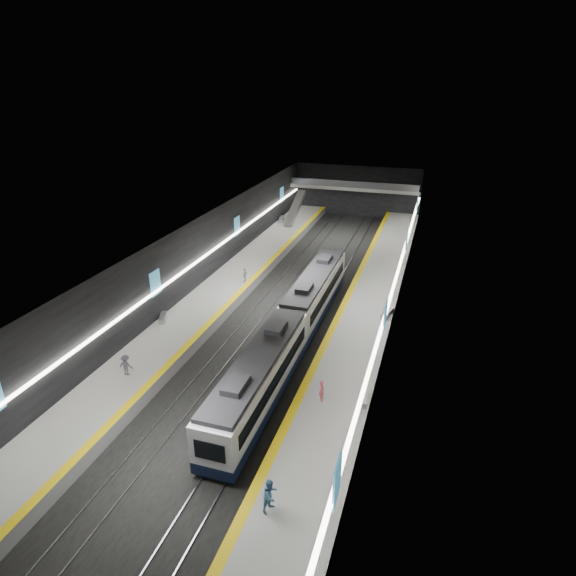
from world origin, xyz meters
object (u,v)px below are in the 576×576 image
(passenger_left_a, at_px, (245,275))
(passenger_left_b, at_px, (126,365))
(passenger_right_b, at_px, (270,495))
(bench_left_near, at_px, (163,318))
(bench_left_far, at_px, (282,218))
(bench_right_far, at_px, (387,313))
(train, at_px, (291,327))
(passenger_right_a, at_px, (322,391))
(bench_right_near, at_px, (363,398))
(escalator, at_px, (295,208))

(passenger_left_a, height_order, passenger_left_b, passenger_left_b)
(passenger_right_b, bearing_deg, bench_left_near, 66.42)
(bench_left_far, bearing_deg, bench_right_far, -65.96)
(passenger_left_a, bearing_deg, passenger_left_b, -4.49)
(train, height_order, bench_left_far, train)
(bench_right_far, bearing_deg, passenger_right_a, -88.20)
(bench_right_near, height_order, passenger_left_a, passenger_left_a)
(passenger_left_a, bearing_deg, bench_left_far, -170.23)
(bench_right_near, relative_size, passenger_right_a, 1.17)
(escalator, bearing_deg, passenger_left_a, -85.85)
(bench_left_near, relative_size, passenger_left_b, 1.14)
(passenger_right_b, bearing_deg, train, 35.80)
(train, distance_m, passenger_left_a, 13.04)
(passenger_right_a, xyz_separation_m, passenger_left_b, (-14.28, -1.38, 0.05))
(passenger_right_b, bearing_deg, bench_right_far, 14.79)
(escalator, height_order, passenger_left_b, escalator)
(escalator, bearing_deg, bench_right_near, -67.12)
(bench_left_near, bearing_deg, passenger_right_a, -46.16)
(passenger_right_a, bearing_deg, train, 9.56)
(bench_left_near, height_order, passenger_right_b, passenger_right_b)
(train, xyz_separation_m, bench_left_far, (-12.00, 33.56, -0.94))
(passenger_right_a, bearing_deg, bench_right_near, -95.72)
(bench_right_near, relative_size, passenger_right_b, 0.94)
(passenger_right_b, distance_m, passenger_left_b, 16.13)
(train, bearing_deg, bench_right_far, 44.40)
(passenger_right_a, bearing_deg, escalator, -2.73)
(bench_right_far, bearing_deg, escalator, 134.73)
(bench_right_far, relative_size, passenger_left_b, 1.24)
(passenger_left_a, xyz_separation_m, passenger_left_b, (-1.69, -18.51, 0.03))
(bench_left_near, distance_m, passenger_right_a, 17.76)
(bench_left_far, distance_m, passenger_right_b, 52.54)
(bench_left_near, height_order, passenger_left_b, passenger_left_b)
(passenger_left_a, bearing_deg, bench_right_far, 78.82)
(bench_right_far, distance_m, passenger_left_b, 22.84)
(passenger_right_a, height_order, passenger_right_b, passenger_right_b)
(train, relative_size, bench_left_far, 14.54)
(train, relative_size, passenger_left_b, 18.47)
(bench_right_near, bearing_deg, escalator, 105.76)
(bench_left_far, relative_size, bench_right_far, 1.02)
(bench_right_far, bearing_deg, passenger_left_b, -125.27)
(passenger_right_b, xyz_separation_m, passenger_left_a, (-12.30, 26.55, -0.17))
(bench_right_far, distance_m, passenger_left_a, 15.61)
(escalator, relative_size, passenger_right_a, 5.22)
(bench_left_far, distance_m, passenger_right_a, 43.77)
(train, relative_size, passenger_left_a, 19.21)
(bench_right_near, distance_m, passenger_left_b, 17.10)
(bench_right_near, distance_m, passenger_right_b, 10.65)
(train, xyz_separation_m, passenger_right_b, (4.03, -16.47, -0.25))
(bench_left_far, bearing_deg, passenger_right_b, -83.62)
(bench_left_far, height_order, passenger_left_a, passenger_left_a)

